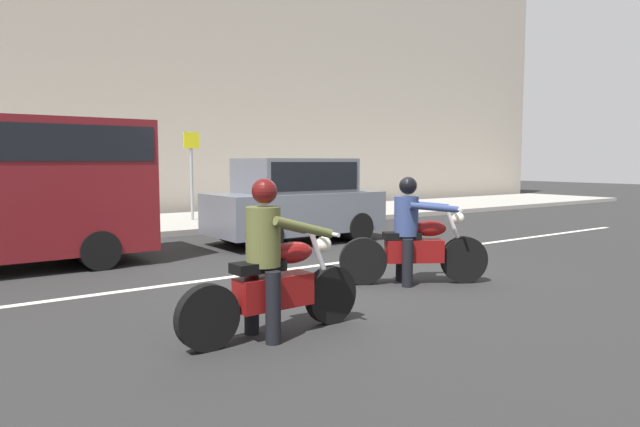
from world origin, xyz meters
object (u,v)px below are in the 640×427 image
motorcycle_with_rider_denim_blue (413,240)px  motorcycle_with_rider_olive (272,272)px  street_sign_post (192,166)px  parked_hatchback_slate_gray (295,199)px

motorcycle_with_rider_denim_blue → motorcycle_with_rider_olive: bearing=-162.3°
motorcycle_with_rider_denim_blue → motorcycle_with_rider_olive: (-2.87, -0.92, 0.02)m
street_sign_post → motorcycle_with_rider_olive: bearing=-108.7°
parked_hatchback_slate_gray → street_sign_post: size_ratio=1.52×
parked_hatchback_slate_gray → street_sign_post: (-0.43, 4.50, 0.68)m
motorcycle_with_rider_denim_blue → street_sign_post: bearing=87.0°
parked_hatchback_slate_gray → motorcycle_with_rider_denim_blue: bearing=-101.4°
motorcycle_with_rider_denim_blue → street_sign_post: size_ratio=0.78×
motorcycle_with_rider_denim_blue → parked_hatchback_slate_gray: (0.89, 4.42, 0.30)m
motorcycle_with_rider_olive → street_sign_post: 10.44m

